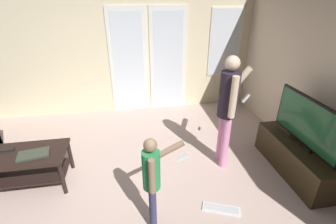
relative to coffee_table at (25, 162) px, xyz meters
name	(u,v)px	position (x,y,z in m)	size (l,w,h in m)	color
ground_plane	(113,195)	(1.07, -0.39, -0.37)	(5.88, 5.11, 0.02)	beige
wall_back_with_doors	(117,49)	(1.20, 2.13, 0.94)	(5.88, 0.09, 2.66)	beige
coffee_table	(25,162)	(0.00, 0.00, 0.00)	(1.03, 0.57, 0.49)	black
tv_stand	(297,158)	(3.62, -0.36, -0.13)	(0.50, 1.34, 0.45)	#302413
flat_screen_tv	(308,123)	(3.62, -0.36, 0.43)	(0.08, 1.17, 0.66)	black
person_adult	(228,104)	(2.67, 0.01, 0.61)	(0.51, 0.44, 1.61)	pink
person_child	(153,177)	(1.54, -0.89, 0.31)	(0.49, 0.30, 1.11)	#38385C
loose_keyboard	(221,209)	(2.34, -0.84, -0.35)	(0.46, 0.28, 0.02)	white
laptop_closed	(33,154)	(0.15, -0.06, 0.15)	(0.36, 0.22, 0.02)	#343C2F
tv_remote_black	(7,150)	(-0.21, 0.10, 0.14)	(0.17, 0.05, 0.02)	black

